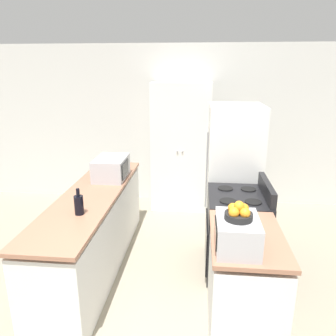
% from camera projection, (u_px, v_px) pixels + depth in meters
% --- Properties ---
extents(wall_back, '(7.00, 0.06, 2.60)m').
position_uv_depth(wall_back, '(178.00, 126.00, 5.46)').
color(wall_back, silver).
rests_on(wall_back, ground_plane).
extents(counter_left, '(0.60, 2.51, 0.91)m').
position_uv_depth(counter_left, '(94.00, 232.00, 3.72)').
color(counter_left, silver).
rests_on(counter_left, ground_plane).
extents(counter_right, '(0.60, 0.95, 0.91)m').
position_uv_depth(counter_right, '(244.00, 283.00, 2.83)').
color(counter_right, silver).
rests_on(counter_right, ground_plane).
extents(pantry_cabinet, '(0.92, 0.56, 2.02)m').
position_uv_depth(pantry_cabinet, '(181.00, 147.00, 5.24)').
color(pantry_cabinet, white).
rests_on(pantry_cabinet, ground_plane).
extents(stove, '(0.66, 0.78, 1.07)m').
position_uv_depth(stove, '(236.00, 232.00, 3.66)').
color(stove, black).
rests_on(stove, ground_plane).
extents(refrigerator, '(0.69, 0.78, 1.79)m').
position_uv_depth(refrigerator, '(233.00, 173.00, 4.31)').
color(refrigerator, white).
rests_on(refrigerator, ground_plane).
extents(microwave, '(0.37, 0.53, 0.26)m').
position_uv_depth(microwave, '(111.00, 168.00, 4.05)').
color(microwave, '#B2B2B7').
rests_on(microwave, counter_left).
extents(wine_bottle, '(0.09, 0.09, 0.26)m').
position_uv_depth(wine_bottle, '(79.00, 204.00, 3.05)').
color(wine_bottle, black).
rests_on(wine_bottle, counter_left).
extents(toaster_oven, '(0.32, 0.43, 0.24)m').
position_uv_depth(toaster_oven, '(237.00, 233.00, 2.47)').
color(toaster_oven, '#B2B2B7').
rests_on(toaster_oven, counter_right).
extents(fruit_bowl, '(0.21, 0.21, 0.14)m').
position_uv_depth(fruit_bowl, '(239.00, 213.00, 2.41)').
color(fruit_bowl, black).
rests_on(fruit_bowl, toaster_oven).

